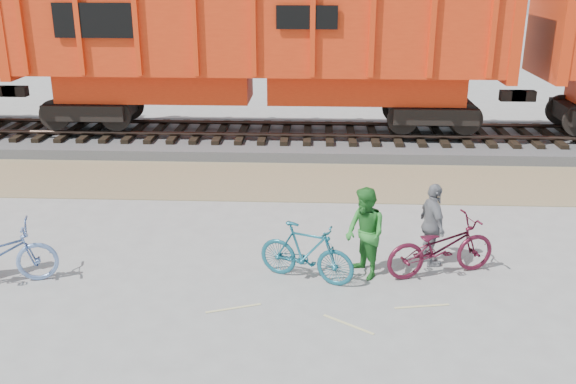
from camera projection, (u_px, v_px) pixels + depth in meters
The scene contains 9 objects.
ground at pixel (298, 286), 10.88m from camera, with size 120.00×120.00×0.00m, color #9E9E99.
gravel_strip at pixel (305, 181), 16.05m from camera, with size 120.00×3.00×0.02m, color tan.
ballast_bed at pixel (307, 140), 19.30m from camera, with size 120.00×4.00×0.30m, color slate.
track at pixel (308, 129), 19.19m from camera, with size 120.00×2.60×0.24m.
hopper_car_center at pixel (259, 43), 18.39m from camera, with size 14.00×3.13×4.65m.
bicycle_teal at pixel (306, 252), 10.93m from camera, with size 0.49×1.72×1.04m, color #195E71.
bicycle_maroon at pixel (441, 247), 11.12m from camera, with size 0.70×2.01×1.06m, color #521226.
person_man at pixel (365, 233), 10.98m from camera, with size 0.78×0.61×1.61m, color #2B7E2D.
person_woman at pixel (432, 225), 11.42m from camera, with size 0.90×0.38×1.54m, color gray.
Camera 1 is at (0.28, -9.70, 5.18)m, focal length 40.00 mm.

